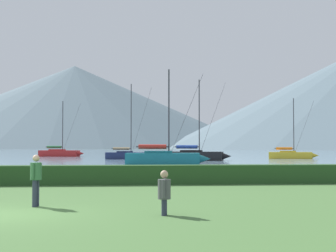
# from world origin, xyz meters

# --- Properties ---
(harbor_water) EXTENTS (320.00, 246.00, 0.00)m
(harbor_water) POSITION_xyz_m (0.00, 137.00, 0.00)
(harbor_water) COLOR slate
(harbor_water) RESTS_ON ground_plane
(hedge_line) EXTENTS (80.00, 1.20, 0.96)m
(hedge_line) POSITION_xyz_m (0.00, 11.00, 0.48)
(hedge_line) COLOR #284C23
(hedge_line) RESTS_ON ground_plane
(sailboat_slip_1) EXTENTS (8.27, 4.03, 9.95)m
(sailboat_slip_1) POSITION_xyz_m (-7.52, 77.75, 0.67)
(sailboat_slip_1) COLOR red
(sailboat_slip_1) RESTS_ON harbor_water
(sailboat_slip_2) EXTENTS (7.24, 2.39, 10.87)m
(sailboat_slip_2) POSITION_xyz_m (4.42, 58.73, 0.62)
(sailboat_slip_2) COLOR navy
(sailboat_slip_2) RESTS_ON harbor_water
(sailboat_slip_3) EXTENTS (8.84, 3.40, 9.83)m
(sailboat_slip_3) POSITION_xyz_m (7.83, 37.46, 0.72)
(sailboat_slip_3) COLOR #19707A
(sailboat_slip_3) RESTS_ON harbor_water
(sailboat_slip_5) EXTENTS (8.62, 4.57, 10.63)m
(sailboat_slip_5) POSITION_xyz_m (13.14, 51.34, 0.71)
(sailboat_slip_5) COLOR black
(sailboat_slip_5) RESTS_ON harbor_water
(sailboat_slip_6) EXTENTS (7.36, 3.96, 9.03)m
(sailboat_slip_6) POSITION_xyz_m (28.67, 59.20, 0.60)
(sailboat_slip_6) COLOR gold
(sailboat_slip_6) RESTS_ON harbor_water
(person_seated_viewer) EXTENTS (0.36, 0.56, 1.25)m
(person_seated_viewer) POSITION_xyz_m (4.71, -0.49, 0.69)
(person_seated_viewer) COLOR #2D3347
(person_seated_viewer) RESTS_ON ground_plane
(person_standing_walker) EXTENTS (0.36, 0.55, 1.65)m
(person_standing_walker) POSITION_xyz_m (0.80, 1.86, 0.97)
(person_standing_walker) COLOR #2D3347
(person_standing_walker) RESTS_ON ground_plane
(distant_hill_central_peak) EXTENTS (307.88, 307.88, 68.62)m
(distant_hill_central_peak) POSITION_xyz_m (-35.95, 413.35, 34.31)
(distant_hill_central_peak) COLOR slate
(distant_hill_central_peak) RESTS_ON ground_plane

